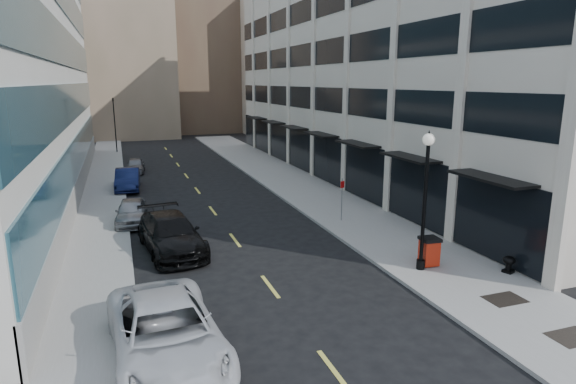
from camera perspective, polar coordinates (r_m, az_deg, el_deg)
sidewalk_right at (r=32.37m, az=4.24°, el=-0.95°), size 5.00×80.00×0.15m
sidewalk_left at (r=29.83m, az=-21.29°, el=-3.03°), size 3.00×80.00×0.15m
building_right at (r=42.05m, az=12.72°, el=14.24°), size 15.30×46.50×18.25m
skyline_tan_near at (r=77.02m, az=-19.31°, el=16.87°), size 14.00×18.00×28.00m
skyline_brown at (r=82.34m, az=-10.66°, el=19.16°), size 12.00×16.00×34.00m
skyline_tan_far at (r=87.27m, az=-25.98°, el=13.79°), size 12.00×14.00×22.00m
skyline_stone at (r=78.30m, az=-2.24°, el=14.55°), size 10.00×14.00×20.00m
grate_mid at (r=17.81m, az=30.66°, el=-14.56°), size 1.40×1.00×0.01m
grate_far at (r=19.49m, az=24.31°, el=-11.50°), size 1.40×1.00×0.01m
road_centerline at (r=27.42m, az=-7.74°, el=-3.76°), size 0.15×68.20×0.01m
traffic_signal at (r=56.81m, az=-20.03°, el=10.07°), size 0.66×0.66×6.98m
car_white_van at (r=14.61m, az=-14.23°, el=-15.91°), size 3.35×6.56×1.77m
car_black_pickup at (r=23.30m, az=-13.71°, el=-4.85°), size 3.12×6.20×1.73m
car_silver_sedan at (r=28.45m, az=-18.04°, el=-2.21°), size 2.04×4.28×1.41m
car_blue_sedan at (r=37.44m, az=-18.48°, el=1.43°), size 1.94×4.83×1.56m
car_grey_sedan at (r=44.37m, az=-17.64°, el=3.02°), size 1.85×3.86×1.27m
trash_bin at (r=21.49m, az=16.38°, el=-6.66°), size 0.83×0.90×1.25m
lamppost at (r=20.24m, az=15.98°, el=0.28°), size 0.49×0.49×5.83m
sign_post at (r=27.08m, az=6.42°, el=-0.18°), size 0.27×0.14×2.44m
urn_planter at (r=21.95m, az=24.72°, el=-7.60°), size 0.51×0.51×0.71m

